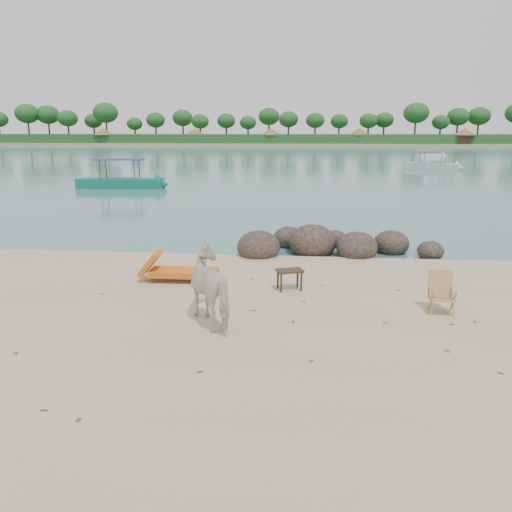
{
  "coord_description": "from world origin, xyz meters",
  "views": [
    {
      "loc": [
        0.76,
        -9.22,
        3.82
      ],
      "look_at": [
        -0.35,
        2.0,
        1.0
      ],
      "focal_mm": 35.0,
      "sensor_mm": 36.0,
      "label": 1
    }
  ],
  "objects": [
    {
      "name": "boat_far",
      "position": [
        19.73,
        70.28,
        0.32
      ],
      "size": [
        5.43,
        3.52,
        0.63
      ],
      "primitive_type": null,
      "rotation": [
        0.0,
        0.0,
        0.46
      ],
      "color": "silver",
      "rests_on": "water"
    },
    {
      "name": "side_table",
      "position": [
        0.42,
        2.53,
        0.26
      ],
      "size": [
        0.73,
        0.59,
        0.51
      ],
      "primitive_type": null,
      "rotation": [
        0.0,
        0.0,
        0.33
      ],
      "color": "black",
      "rests_on": "ground"
    },
    {
      "name": "boat_mid",
      "position": [
        14.02,
        45.76,
        1.56
      ],
      "size": [
        6.16,
        4.71,
        3.12
      ],
      "primitive_type": null,
      "rotation": [
        0.0,
        0.0,
        -0.58
      ],
      "color": "#BABAB6",
      "rests_on": "water"
    },
    {
      "name": "water",
      "position": [
        0.0,
        90.0,
        0.0
      ],
      "size": [
        400.0,
        400.0,
        0.0
      ],
      "primitive_type": "plane",
      "color": "#386971",
      "rests_on": "ground"
    },
    {
      "name": "cow",
      "position": [
        -1.0,
        0.24,
        0.77
      ],
      "size": [
        1.72,
        1.96,
        1.53
      ],
      "primitive_type": "imported",
      "rotation": [
        0.0,
        0.0,
        3.76
      ],
      "color": "beige",
      "rests_on": "ground"
    },
    {
      "name": "far_scenery",
      "position": [
        0.03,
        136.7,
        3.14
      ],
      "size": [
        420.0,
        18.0,
        9.5
      ],
      "color": "#1E4C1E",
      "rests_on": "ground"
    },
    {
      "name": "deck_chair",
      "position": [
        3.73,
        1.22,
        0.43
      ],
      "size": [
        0.58,
        0.63,
        0.87
      ],
      "primitive_type": null,
      "rotation": [
        0.0,
        0.0,
        -0.04
      ],
      "color": "#A78553",
      "rests_on": "ground"
    },
    {
      "name": "boulders",
      "position": [
        1.36,
        6.77,
        0.23
      ],
      "size": [
        6.49,
        3.11,
        1.16
      ],
      "rotation": [
        0.0,
        0.0,
        0.42
      ],
      "color": "black",
      "rests_on": "ground"
    },
    {
      "name": "lounge_chair",
      "position": [
        -2.34,
        3.03,
        0.33
      ],
      "size": [
        2.21,
        0.81,
        0.66
      ],
      "primitive_type": null,
      "rotation": [
        0.0,
        0.0,
        0.02
      ],
      "color": "orange",
      "rests_on": "ground"
    },
    {
      "name": "far_shore",
      "position": [
        0.0,
        170.0,
        0.0
      ],
      "size": [
        420.0,
        90.0,
        1.4
      ],
      "primitive_type": "cube",
      "color": "tan",
      "rests_on": "ground"
    },
    {
      "name": "dead_leaves",
      "position": [
        0.3,
        0.31,
        0.01
      ],
      "size": [
        8.64,
        7.58,
        0.0
      ],
      "color": "brown",
      "rests_on": "ground"
    },
    {
      "name": "boat_near",
      "position": [
        -12.26,
        25.06,
        1.63
      ],
      "size": [
        6.79,
        1.91,
        3.26
      ],
      "primitive_type": null,
      "rotation": [
        0.0,
        0.0,
        0.06
      ],
      "color": "#0F6854",
      "rests_on": "water"
    }
  ]
}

